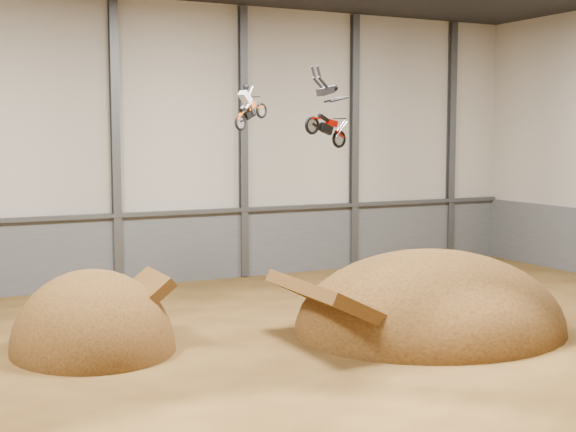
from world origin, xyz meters
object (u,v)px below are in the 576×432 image
object	(u,v)px
takeoff_ramp	(93,350)
landing_ramp	(430,330)
fmx_rider_a	(253,102)
fmx_rider_b	(324,108)

from	to	relation	value
takeoff_ramp	landing_ramp	xyz separation A→B (m)	(12.17, -2.88, 0.00)
takeoff_ramp	fmx_rider_a	xyz separation A→B (m)	(7.22, 2.53, 8.76)
landing_ramp	fmx_rider_b	xyz separation A→B (m)	(-4.16, 0.94, 8.39)
takeoff_ramp	fmx_rider_b	xyz separation A→B (m)	(8.01, -1.94, 8.39)
landing_ramp	fmx_rider_a	bearing A→B (deg)	132.43
landing_ramp	takeoff_ramp	bearing A→B (deg)	166.69
fmx_rider_a	fmx_rider_b	distance (m)	4.55
fmx_rider_b	fmx_rider_a	bearing A→B (deg)	86.01
landing_ramp	fmx_rider_b	size ratio (longest dim) A/B	3.87
fmx_rider_a	fmx_rider_b	bearing A→B (deg)	-104.35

